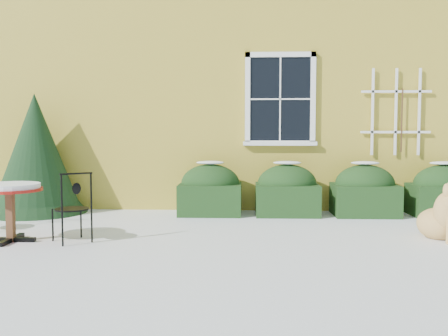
{
  "coord_description": "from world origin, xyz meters",
  "views": [
    {
      "loc": [
        0.29,
        -5.86,
        1.38
      ],
      "look_at": [
        0.0,
        1.0,
        0.9
      ],
      "focal_mm": 40.0,
      "sensor_mm": 36.0,
      "label": 1
    }
  ],
  "objects_px": {
    "bistro_table": "(10,193)",
    "patio_chair_near": "(73,207)",
    "evergreen_shrub": "(36,165)",
    "dog": "(445,215)"
  },
  "relations": [
    {
      "from": "bistro_table",
      "to": "patio_chair_near",
      "type": "bearing_deg",
      "value": 0.31
    },
    {
      "from": "evergreen_shrub",
      "to": "patio_chair_near",
      "type": "xyz_separation_m",
      "value": [
        1.44,
        -2.28,
        -0.38
      ]
    },
    {
      "from": "evergreen_shrub",
      "to": "bistro_table",
      "type": "relative_size",
      "value": 2.58
    },
    {
      "from": "evergreen_shrub",
      "to": "bistro_table",
      "type": "xyz_separation_m",
      "value": [
        0.63,
        -2.28,
        -0.21
      ]
    },
    {
      "from": "evergreen_shrub",
      "to": "bistro_table",
      "type": "bearing_deg",
      "value": -74.55
    },
    {
      "from": "patio_chair_near",
      "to": "dog",
      "type": "height_order",
      "value": "patio_chair_near"
    },
    {
      "from": "bistro_table",
      "to": "patio_chair_near",
      "type": "distance_m",
      "value": 0.82
    },
    {
      "from": "bistro_table",
      "to": "patio_chair_near",
      "type": "xyz_separation_m",
      "value": [
        0.8,
        0.0,
        -0.17
      ]
    },
    {
      "from": "evergreen_shrub",
      "to": "patio_chair_near",
      "type": "height_order",
      "value": "evergreen_shrub"
    },
    {
      "from": "dog",
      "to": "patio_chair_near",
      "type": "bearing_deg",
      "value": 164.79
    }
  ]
}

